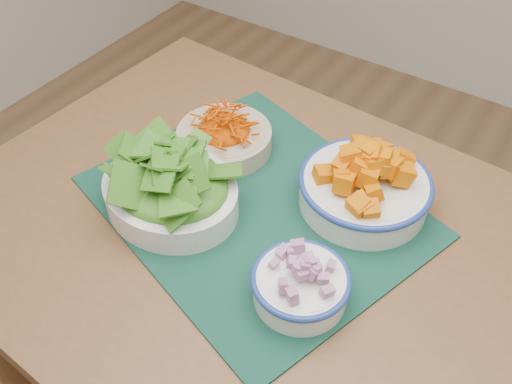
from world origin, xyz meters
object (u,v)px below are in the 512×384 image
table (286,288)px  placemat (256,206)px  carrot_bowl (224,134)px  onion_bowl (301,282)px  squash_bowl (366,180)px  lettuce_bowl (169,185)px

table → placemat: placemat is taller
carrot_bowl → placemat: bearing=-35.0°
table → placemat: bearing=157.8°
carrot_bowl → onion_bowl: 0.35m
carrot_bowl → squash_bowl: 0.27m
carrot_bowl → onion_bowl: size_ratio=1.52×
placemat → lettuce_bowl: size_ratio=2.08×
table → onion_bowl: size_ratio=8.38×
squash_bowl → lettuce_bowl: (-0.25, -0.18, -0.00)m
carrot_bowl → table: bearing=-31.5°
table → squash_bowl: squash_bowl is taller
table → carrot_bowl: (-0.22, 0.13, 0.14)m
placemat → carrot_bowl: (-0.13, 0.09, 0.03)m
table → carrot_bowl: carrot_bowl is taller
placemat → carrot_bowl: carrot_bowl is taller
placemat → onion_bowl: onion_bowl is taller
onion_bowl → carrot_bowl: bearing=143.5°
lettuce_bowl → onion_bowl: 0.27m
lettuce_bowl → squash_bowl: bearing=38.9°
table → placemat: (-0.09, 0.04, 0.11)m
table → lettuce_bowl: (-0.20, -0.03, 0.16)m
carrot_bowl → squash_bowl: bearing=2.4°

